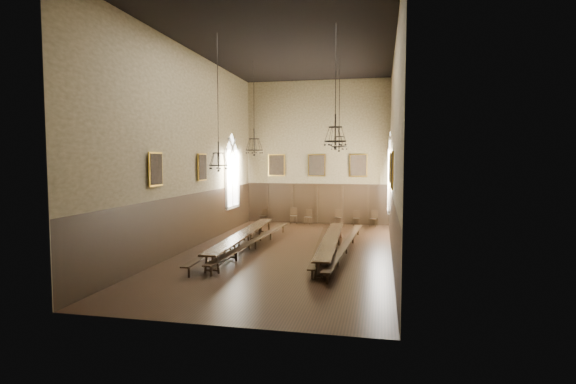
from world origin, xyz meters
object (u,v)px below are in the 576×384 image
(chandelier_front_left, at_px, (218,155))
(chandelier_front_right, at_px, (335,133))
(chair_2, at_px, (294,219))
(chandelier_back_right, at_px, (339,140))
(table_right, at_px, (331,246))
(chair_7, at_px, (374,221))
(chair_3, at_px, (308,220))
(bench_right_outer, at_px, (346,247))
(bench_left_inner, at_px, (256,243))
(chair_5, at_px, (338,220))
(chair_0, at_px, (263,218))
(table_left, at_px, (244,241))
(bench_right_inner, at_px, (320,247))
(chair_6, at_px, (356,221))
(bench_left_outer, at_px, (230,243))
(chandelier_back_left, at_px, (254,144))

(chandelier_front_left, height_order, chandelier_front_right, same)
(chair_2, xyz_separation_m, chandelier_back_right, (3.37, -5.61, 4.71))
(table_right, distance_m, chair_7, 8.81)
(chair_3, bearing_deg, bench_right_outer, -57.55)
(bench_left_inner, relative_size, chair_5, 11.11)
(bench_left_inner, height_order, chair_0, chair_0)
(table_left, relative_size, chair_3, 10.57)
(table_right, height_order, bench_right_outer, table_right)
(bench_left_inner, relative_size, bench_right_inner, 1.11)
(table_right, xyz_separation_m, chair_6, (0.59, 8.72, -0.08))
(bench_left_inner, bearing_deg, bench_right_outer, -1.02)
(chair_3, bearing_deg, chair_7, 11.98)
(chair_5, bearing_deg, chair_3, -176.21)
(bench_left_outer, xyz_separation_m, chair_2, (1.19, 8.74, 0.00))
(bench_left_inner, relative_size, chair_7, 11.06)
(chair_7, relative_size, chandelier_front_right, 0.22)
(bench_left_outer, distance_m, chandelier_back_right, 7.27)
(bench_right_inner, height_order, chair_0, chair_0)
(chair_7, bearing_deg, chandelier_front_right, -80.75)
(table_right, height_order, bench_left_outer, table_right)
(chair_6, distance_m, chair_7, 1.05)
(chandelier_front_right, bearing_deg, chair_0, 117.36)
(table_right, height_order, chandelier_back_left, chandelier_back_left)
(chair_3, bearing_deg, chair_0, -167.62)
(bench_left_inner, bearing_deg, chair_5, 70.73)
(chair_0, relative_size, chair_3, 0.99)
(chair_2, distance_m, chair_5, 2.82)
(chandelier_front_right, bearing_deg, chair_5, 94.77)
(bench_left_outer, relative_size, bench_right_inner, 1.10)
(chair_5, bearing_deg, chair_7, -0.20)
(chandelier_back_right, distance_m, chandelier_front_right, 5.53)
(bench_left_outer, height_order, chair_0, chair_0)
(bench_left_inner, xyz_separation_m, chair_2, (0.11, 8.40, 0.00))
(chair_0, bearing_deg, chandelier_back_left, -60.93)
(chair_0, height_order, chandelier_back_left, chandelier_back_left)
(chandelier_back_right, bearing_deg, chair_7, 73.58)
(chair_5, xyz_separation_m, chandelier_front_left, (-3.75, -10.80, 3.96))
(chair_6, xyz_separation_m, chair_7, (1.05, -0.06, 0.01))
(bench_right_inner, xyz_separation_m, bench_right_outer, (1.12, 0.06, 0.03))
(chandelier_back_right, bearing_deg, table_left, -144.27)
(chair_0, height_order, chandelier_front_right, chandelier_front_right)
(chair_2, distance_m, chandelier_back_right, 8.07)
(table_left, xyz_separation_m, chair_2, (0.62, 8.49, -0.08))
(table_right, distance_m, chair_5, 8.76)
(bench_left_inner, relative_size, chair_3, 11.45)
(chandelier_front_left, bearing_deg, bench_right_inner, 30.99)
(bench_left_outer, height_order, bench_right_inner, bench_left_outer)
(bench_right_outer, distance_m, chair_6, 8.43)
(bench_left_outer, distance_m, bench_right_outer, 5.19)
(chair_3, bearing_deg, bench_left_inner, -84.73)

